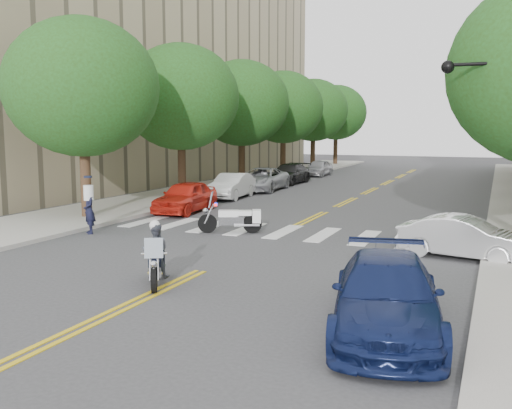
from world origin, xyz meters
The scene contains 19 objects.
ground centered at (0.00, 0.00, 0.00)m, with size 140.00×140.00×0.00m, color #38383A.
sidewalk_left centered at (-9.50, 22.00, 0.07)m, with size 5.00×60.00×0.15m, color #9E9991.
building_left centered at (-26.00, 26.00, 12.00)m, with size 26.00×44.00×24.00m, color tan.
tree_l_0 centered at (-8.80, 6.00, 5.55)m, with size 6.40×6.40×8.45m.
tree_l_1 centered at (-8.80, 14.00, 5.55)m, with size 6.40×6.40×8.45m.
tree_l_2 centered at (-8.80, 22.00, 5.55)m, with size 6.40×6.40×8.45m.
tree_l_3 centered at (-8.80, 30.00, 5.55)m, with size 6.40×6.40×8.45m.
tree_l_4 centered at (-8.80, 38.00, 5.55)m, with size 6.40×6.40×8.45m.
tree_l_5 centered at (-8.80, 46.00, 5.55)m, with size 6.40×6.40×8.45m.
motorcycle_police centered at (-0.43, -1.54, 0.73)m, with size 1.21×1.84×1.63m.
motorcycle_parked centered at (-1.59, 5.63, 0.54)m, with size 2.27×1.23×1.54m.
officer_standing centered at (-6.50, 3.37, 0.87)m, with size 0.63×0.41×1.73m, color black.
convertible centered at (6.50, 4.50, 0.63)m, with size 1.34×3.84×1.27m, color white.
sedan_blue centered at (5.50, -2.72, 0.71)m, with size 2.00×4.91×1.43m, color #111B47.
parked_car_a centered at (-5.98, 9.50, 0.73)m, with size 1.72×4.27×1.46m, color red.
parked_car_b centered at (-6.30, 15.16, 0.69)m, with size 1.47×4.22×1.39m, color silver.
parked_car_c centered at (-6.30, 19.50, 0.71)m, with size 2.37×5.14×1.43m, color gray.
parked_car_d centered at (-6.30, 24.50, 0.70)m, with size 1.96×4.81×1.40m, color black.
parked_car_e centered at (-6.30, 31.72, 0.67)m, with size 1.58×3.92×1.33m, color #A3A2A8.
Camera 1 is at (7.34, -13.35, 3.86)m, focal length 40.00 mm.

